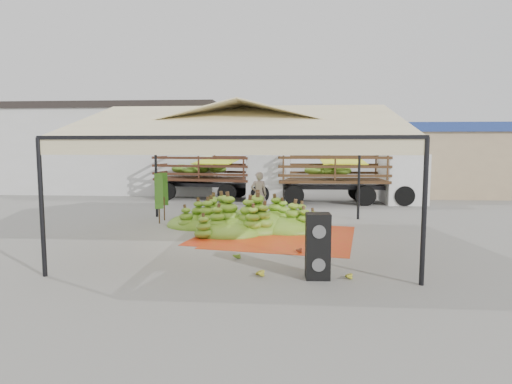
# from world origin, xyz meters

# --- Properties ---
(ground) EXTENTS (90.00, 90.00, 0.00)m
(ground) POSITION_xyz_m (0.00, 0.00, 0.00)
(ground) COLOR slate
(ground) RESTS_ON ground
(canopy_tent) EXTENTS (8.10, 8.10, 4.00)m
(canopy_tent) POSITION_xyz_m (0.00, 0.00, 3.30)
(canopy_tent) COLOR black
(canopy_tent) RESTS_ON ground
(building_white) EXTENTS (14.30, 6.30, 5.40)m
(building_white) POSITION_xyz_m (-10.00, 14.00, 2.71)
(building_white) COLOR silver
(building_white) RESTS_ON ground
(building_tan) EXTENTS (6.30, 5.30, 4.10)m
(building_tan) POSITION_xyz_m (10.00, 13.00, 2.07)
(building_tan) COLOR tan
(building_tan) RESTS_ON ground
(tarp_left) EXTENTS (4.34, 4.20, 0.01)m
(tarp_left) POSITION_xyz_m (0.31, 0.46, 0.01)
(tarp_left) COLOR #CB4413
(tarp_left) RESTS_ON ground
(tarp_right) EXTENTS (4.91, 5.08, 0.01)m
(tarp_right) POSITION_xyz_m (1.16, 0.51, 0.01)
(tarp_right) COLOR red
(tarp_right) RESTS_ON ground
(banana_heap) EXTENTS (6.69, 5.96, 1.22)m
(banana_heap) POSITION_xyz_m (-0.21, 1.92, 0.61)
(banana_heap) COLOR #5B821B
(banana_heap) RESTS_ON ground
(hand_yellow_a) EXTENTS (0.39, 0.32, 0.17)m
(hand_yellow_a) POSITION_xyz_m (2.51, -3.70, 0.09)
(hand_yellow_a) COLOR gold
(hand_yellow_a) RESTS_ON ground
(hand_yellow_b) EXTENTS (0.53, 0.47, 0.20)m
(hand_yellow_b) POSITION_xyz_m (0.60, -3.70, 0.10)
(hand_yellow_b) COLOR gold
(hand_yellow_b) RESTS_ON ground
(hand_red_a) EXTENTS (0.44, 0.39, 0.17)m
(hand_red_a) POSITION_xyz_m (1.51, -1.46, 0.09)
(hand_red_a) COLOR #5B2B14
(hand_red_a) RESTS_ON ground
(hand_red_b) EXTENTS (0.44, 0.37, 0.18)m
(hand_red_b) POSITION_xyz_m (2.09, -2.31, 0.09)
(hand_red_b) COLOR #552513
(hand_red_b) RESTS_ON ground
(hand_green) EXTENTS (0.47, 0.43, 0.18)m
(hand_green) POSITION_xyz_m (-0.06, -2.17, 0.09)
(hand_green) COLOR #50851B
(hand_green) RESTS_ON ground
(hanging_bunches) EXTENTS (4.74, 0.24, 0.20)m
(hanging_bunches) POSITION_xyz_m (0.12, 0.16, 2.62)
(hanging_bunches) COLOR #497718
(hanging_bunches) RESTS_ON ground
(speaker_stack) EXTENTS (0.53, 0.46, 1.41)m
(speaker_stack) POSITION_xyz_m (1.91, -3.70, 0.70)
(speaker_stack) COLOR black
(speaker_stack) RESTS_ON ground
(banana_leaves) EXTENTS (0.96, 1.36, 3.70)m
(banana_leaves) POSITION_xyz_m (-3.70, 2.70, 0.00)
(banana_leaves) COLOR #3B751F
(banana_leaves) RESTS_ON ground
(vendor) EXTENTS (0.74, 0.56, 1.82)m
(vendor) POSITION_xyz_m (0.10, 4.30, 0.91)
(vendor) COLOR gray
(vendor) RESTS_ON ground
(truck_left) EXTENTS (7.29, 3.57, 2.40)m
(truck_left) POSITION_xyz_m (-1.94, 9.85, 1.48)
(truck_left) COLOR #452617
(truck_left) RESTS_ON ground
(truck_right) EXTENTS (7.21, 2.65, 2.46)m
(truck_right) POSITION_xyz_m (4.66, 9.03, 1.51)
(truck_right) COLOR #4A2B18
(truck_right) RESTS_ON ground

